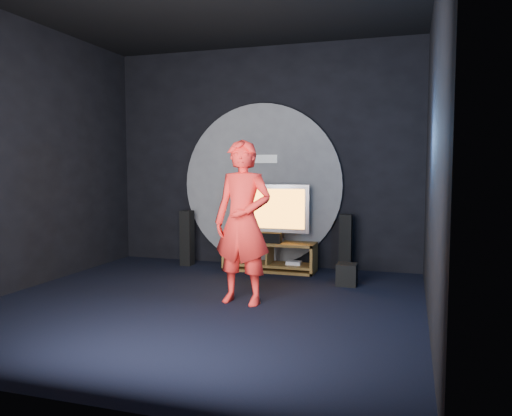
{
  "coord_description": "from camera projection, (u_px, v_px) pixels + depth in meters",
  "views": [
    {
      "loc": [
        2.3,
        -5.23,
        1.59
      ],
      "look_at": [
        0.34,
        1.05,
        1.05
      ],
      "focal_mm": 35.0,
      "sensor_mm": 36.0,
      "label": 1
    }
  ],
  "objects": [
    {
      "name": "remote",
      "position": [
        248.0,
        241.0,
        7.61
      ],
      "size": [
        0.18,
        0.05,
        0.02
      ],
      "primitive_type": "cube",
      "color": "black",
      "rests_on": "media_console"
    },
    {
      "name": "player",
      "position": [
        243.0,
        222.0,
        5.78
      ],
      "size": [
        0.74,
        0.52,
        1.91
      ],
      "primitive_type": "imported",
      "rotation": [
        0.0,
        0.0,
        -0.1
      ],
      "color": "red",
      "rests_on": "ground"
    },
    {
      "name": "wall_disc_panel",
      "position": [
        262.0,
        185.0,
        8.01
      ],
      "size": [
        2.6,
        0.11,
        2.6
      ],
      "color": "#515156",
      "rests_on": "ground"
    },
    {
      "name": "floor",
      "position": [
        201.0,
        304.0,
        5.79
      ],
      "size": [
        5.0,
        5.0,
        0.0
      ],
      "primitive_type": "plane",
      "color": "black",
      "rests_on": "ground"
    },
    {
      "name": "right_wall",
      "position": [
        433.0,
        151.0,
        4.9
      ],
      "size": [
        0.04,
        5.0,
        3.5
      ],
      "primitive_type": "cube",
      "color": "black",
      "rests_on": "ground"
    },
    {
      "name": "center_speaker",
      "position": [
        268.0,
        238.0,
        7.55
      ],
      "size": [
        0.4,
        0.15,
        0.15
      ],
      "primitive_type": "cube",
      "color": "black",
      "rests_on": "media_console"
    },
    {
      "name": "tower_speaker_left",
      "position": [
        187.0,
        238.0,
        8.09
      ],
      "size": [
        0.18,
        0.2,
        0.89
      ],
      "primitive_type": "cube",
      "color": "black",
      "rests_on": "ground"
    },
    {
      "name": "tower_speaker_right",
      "position": [
        346.0,
        244.0,
        7.46
      ],
      "size": [
        0.18,
        0.2,
        0.89
      ],
      "primitive_type": "cube",
      "color": "black",
      "rests_on": "ground"
    },
    {
      "name": "left_wall",
      "position": [
        20.0,
        155.0,
        6.39
      ],
      "size": [
        0.04,
        5.0,
        3.5
      ],
      "primitive_type": "cube",
      "color": "black",
      "rests_on": "ground"
    },
    {
      "name": "media_console",
      "position": [
        270.0,
        258.0,
        7.65
      ],
      "size": [
        1.41,
        0.45,
        0.45
      ],
      "color": "olive",
      "rests_on": "ground"
    },
    {
      "name": "front_wall",
      "position": [
        45.0,
        143.0,
        3.27
      ],
      "size": [
        5.0,
        0.04,
        3.5
      ],
      "primitive_type": "cube",
      "color": "black",
      "rests_on": "ground"
    },
    {
      "name": "tv",
      "position": [
        271.0,
        210.0,
        7.65
      ],
      "size": [
        1.19,
        0.22,
        0.88
      ],
      "color": "#A1A1A8",
      "rests_on": "media_console"
    },
    {
      "name": "subwoofer",
      "position": [
        347.0,
        275.0,
        6.71
      ],
      "size": [
        0.27,
        0.27,
        0.29
      ],
      "primitive_type": "cube",
      "color": "black",
      "rests_on": "ground"
    },
    {
      "name": "back_wall",
      "position": [
        263.0,
        157.0,
        8.03
      ],
      "size": [
        5.0,
        0.04,
        3.5
      ],
      "primitive_type": "cube",
      "color": "black",
      "rests_on": "ground"
    }
  ]
}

